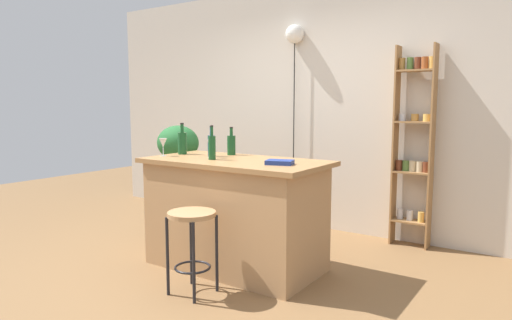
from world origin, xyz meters
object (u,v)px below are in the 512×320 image
at_px(plant_stool, 179,212).
at_px(bottle_olive_oil, 182,142).
at_px(spice_shelf, 413,143).
at_px(bottle_sauce_amber, 231,144).
at_px(cookbook, 280,162).
at_px(pendant_globe_light, 295,37).
at_px(bottle_vinegar, 211,145).
at_px(bar_stool, 192,232).
at_px(wine_glass_center, 163,143).
at_px(bottle_wine_red, 212,147).
at_px(wine_glass_left, 211,145).
at_px(potted_plant, 178,151).

distance_m(plant_stool, bottle_olive_oil, 1.08).
xyz_separation_m(spice_shelf, bottle_sauce_amber, (-1.35, -1.22, 0.01)).
relative_size(plant_stool, cookbook, 2.17).
relative_size(bottle_sauce_amber, pendant_globe_light, 0.11).
relative_size(bottle_vinegar, bottle_sauce_amber, 1.05).
relative_size(bar_stool, pendant_globe_light, 0.27).
xyz_separation_m(bar_stool, pendant_globe_light, (-0.36, 2.18, 1.72)).
bearing_deg(bottle_olive_oil, wine_glass_center, -98.38).
height_order(bar_stool, bottle_sauce_amber, bottle_sauce_amber).
bearing_deg(spice_shelf, bottle_wine_red, -128.26).
bearing_deg(pendant_globe_light, bottle_vinegar, -91.85).
distance_m(bar_stool, bottle_sauce_amber, 1.13).
distance_m(spice_shelf, plant_stool, 2.61).
height_order(spice_shelf, wine_glass_left, spice_shelf).
height_order(plant_stool, bottle_olive_oil, bottle_olive_oil).
distance_m(bottle_wine_red, wine_glass_left, 0.15).
bearing_deg(bottle_wine_red, potted_plant, 147.90).
bearing_deg(spice_shelf, pendant_globe_light, 178.13).
bearing_deg(wine_glass_left, wine_glass_center, -160.88).
height_order(bottle_wine_red, pendant_globe_light, pendant_globe_light).
height_order(bottle_vinegar, bottle_olive_oil, bottle_olive_oil).
bearing_deg(bottle_vinegar, spice_shelf, 44.38).
bearing_deg(pendant_globe_light, cookbook, -64.12).
distance_m(bar_stool, bottle_wine_red, 0.83).
height_order(bar_stool, cookbook, cookbook).
height_order(potted_plant, bottle_wine_red, bottle_wine_red).
bearing_deg(cookbook, wine_glass_center, 166.98).
bearing_deg(cookbook, plant_stool, 143.08).
xyz_separation_m(spice_shelf, pendant_globe_light, (-1.39, 0.05, 1.15)).
relative_size(wine_glass_center, cookbook, 0.78).
bearing_deg(wine_glass_center, wine_glass_left, 19.12).
bearing_deg(bottle_sauce_amber, pendant_globe_light, 91.87).
bearing_deg(cookbook, wine_glass_left, 157.97).
relative_size(bar_stool, wine_glass_left, 3.87).
distance_m(plant_stool, potted_plant, 0.69).
relative_size(bottle_wine_red, pendant_globe_light, 0.13).
distance_m(spice_shelf, potted_plant, 2.48).
relative_size(bottle_vinegar, cookbook, 1.32).
bearing_deg(cookbook, bottle_vinegar, 152.16).
bearing_deg(plant_stool, cookbook, -19.39).
bearing_deg(potted_plant, bottle_sauce_amber, -14.93).
bearing_deg(bottle_olive_oil, plant_stool, 137.37).
relative_size(bar_stool, spice_shelf, 0.32).
bearing_deg(bar_stool, cookbook, 54.42).
height_order(potted_plant, cookbook, potted_plant).
relative_size(spice_shelf, bottle_wine_red, 6.80).
xyz_separation_m(spice_shelf, bottle_vinegar, (-1.44, -1.41, 0.01)).
xyz_separation_m(plant_stool, bottle_wine_red, (1.01, -0.63, 0.84)).
distance_m(bar_stool, cookbook, 0.87).
relative_size(bottle_olive_oil, bottle_wine_red, 1.01).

